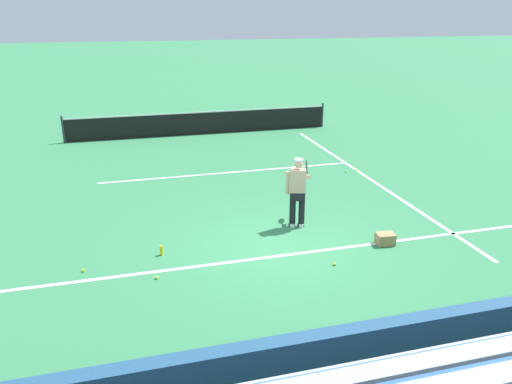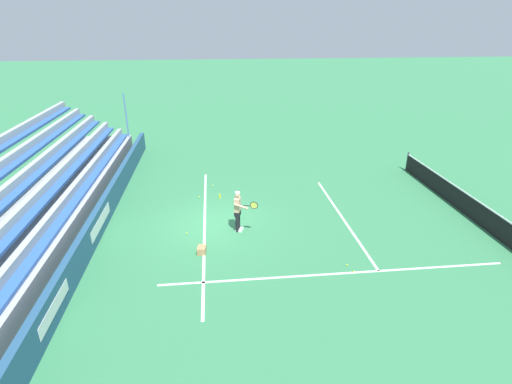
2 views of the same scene
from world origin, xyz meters
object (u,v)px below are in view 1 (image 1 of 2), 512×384
at_px(tennis_player, 298,192).
at_px(tennis_ball_near_player, 357,170).
at_px(ball_box_cardboard, 385,239).
at_px(tennis_net, 201,123).
at_px(tennis_ball_by_box, 346,171).
at_px(tennis_ball_on_baseline, 157,277).
at_px(tennis_ball_stray_back, 335,264).
at_px(tennis_ball_toward_net, 83,270).
at_px(water_bottle, 161,250).

distance_m(tennis_player, tennis_ball_near_player, 5.12).
distance_m(ball_box_cardboard, tennis_net, 11.83).
relative_size(tennis_ball_near_player, tennis_ball_by_box, 1.00).
distance_m(tennis_ball_near_player, tennis_net, 7.63).
bearing_deg(tennis_ball_on_baseline, tennis_ball_by_box, 39.22).
distance_m(tennis_ball_near_player, tennis_ball_stray_back, 6.70).
relative_size(tennis_ball_near_player, tennis_net, 0.01).
bearing_deg(tennis_ball_on_baseline, tennis_net, 76.51).
xyz_separation_m(tennis_ball_on_baseline, tennis_net, (2.84, 11.82, 0.46)).
bearing_deg(tennis_ball_near_player, ball_box_cardboard, -109.41).
xyz_separation_m(ball_box_cardboard, tennis_ball_on_baseline, (-5.11, -0.21, -0.10)).
distance_m(tennis_ball_near_player, tennis_ball_on_baseline, 8.79).
distance_m(tennis_player, tennis_ball_by_box, 4.77).
bearing_deg(tennis_ball_toward_net, water_bottle, 11.53).
bearing_deg(tennis_ball_stray_back, tennis_ball_on_baseline, 173.55).
xyz_separation_m(tennis_ball_near_player, tennis_ball_by_box, (-0.43, -0.09, 0.00)).
height_order(tennis_ball_toward_net, tennis_ball_near_player, same).
xyz_separation_m(tennis_ball_stray_back, tennis_net, (-0.77, 12.23, 0.46)).
distance_m(tennis_ball_by_box, water_bottle, 7.65).
xyz_separation_m(ball_box_cardboard, tennis_ball_toward_net, (-6.52, 0.46, -0.10)).
height_order(tennis_player, tennis_ball_by_box, tennis_player).
relative_size(tennis_ball_toward_net, tennis_ball_on_baseline, 1.00).
bearing_deg(tennis_ball_stray_back, water_bottle, 157.57).
distance_m(tennis_ball_by_box, tennis_net, 7.49).
bearing_deg(tennis_ball_toward_net, tennis_player, 11.58).
xyz_separation_m(tennis_ball_toward_net, tennis_net, (4.25, 11.14, 0.46)).
xyz_separation_m(tennis_ball_by_box, tennis_ball_stray_back, (-2.90, -5.72, 0.00)).
height_order(tennis_ball_on_baseline, tennis_net, tennis_net).
bearing_deg(tennis_player, tennis_ball_by_box, 50.53).
xyz_separation_m(water_bottle, tennis_net, (2.65, 10.82, 0.38)).
xyz_separation_m(tennis_ball_on_baseline, water_bottle, (0.19, 1.00, 0.08)).
bearing_deg(water_bottle, tennis_ball_by_box, 34.28).
height_order(tennis_ball_stray_back, water_bottle, water_bottle).
height_order(tennis_ball_near_player, tennis_ball_by_box, same).
xyz_separation_m(tennis_ball_toward_net, tennis_ball_near_player, (8.35, 4.73, 0.00)).
distance_m(tennis_ball_near_player, water_bottle, 8.06).
height_order(tennis_ball_on_baseline, water_bottle, water_bottle).
bearing_deg(ball_box_cardboard, tennis_ball_stray_back, -157.44).
xyz_separation_m(tennis_ball_near_player, water_bottle, (-6.75, -4.40, 0.08)).
bearing_deg(tennis_ball_by_box, tennis_ball_stray_back, -116.90).
bearing_deg(water_bottle, tennis_player, 11.60).
height_order(tennis_player, ball_box_cardboard, tennis_player).
relative_size(tennis_ball_by_box, tennis_ball_stray_back, 1.00).
bearing_deg(water_bottle, tennis_ball_on_baseline, -100.54).
relative_size(tennis_player, water_bottle, 7.80).
xyz_separation_m(ball_box_cardboard, tennis_ball_near_player, (1.83, 5.19, -0.10)).
height_order(tennis_player, tennis_ball_near_player, tennis_player).
distance_m(tennis_ball_on_baseline, tennis_net, 12.17).
relative_size(tennis_player, tennis_ball_stray_back, 25.98).
bearing_deg(tennis_ball_by_box, tennis_player, -129.47).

